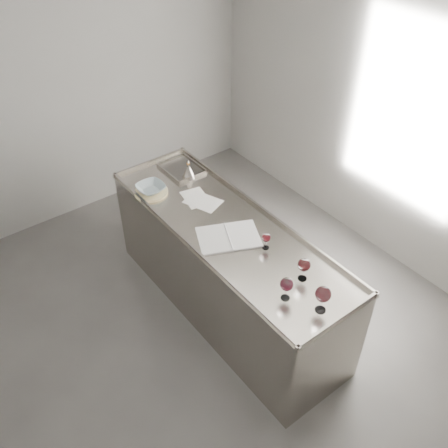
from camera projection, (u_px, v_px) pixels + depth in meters
room_shell at (195, 226)px, 3.25m from camera, size 4.54×5.04×2.84m
counter at (227, 269)px, 4.26m from camera, size 0.77×2.42×0.97m
wine_glass_left at (287, 285)px, 3.30m from camera, size 0.09×0.09×0.18m
wine_glass_middle at (323, 295)px, 3.21m from camera, size 0.11×0.11×0.21m
wine_glass_right at (304, 265)px, 3.45m from camera, size 0.09×0.09×0.18m
wine_glass_small at (266, 238)px, 3.72m from camera, size 0.07×0.07×0.14m
notebook at (229, 237)px, 3.86m from camera, size 0.57×0.50×0.02m
loose_paper_top at (196, 198)px, 4.27m from camera, size 0.24×0.31×0.00m
loose_paper_under at (203, 202)px, 4.22m from camera, size 0.30×0.35×0.00m
trivet at (151, 192)px, 4.32m from camera, size 0.30×0.30×0.02m
ceramic_bowl at (151, 188)px, 4.29m from camera, size 0.24×0.24×0.06m
wine_funnel at (189, 172)px, 4.48m from camera, size 0.13×0.13×0.19m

